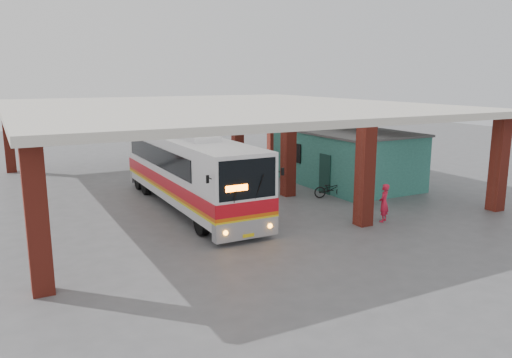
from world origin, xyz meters
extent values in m
plane|color=#515154|center=(0.00, 0.00, 0.00)|extent=(90.00, 90.00, 0.00)
cube|color=maroon|center=(3.00, -3.00, 2.17)|extent=(0.60, 0.60, 4.35)
cube|color=maroon|center=(3.00, 3.00, 2.17)|extent=(0.60, 0.60, 4.35)
cube|color=maroon|center=(3.00, 9.00, 2.17)|extent=(0.60, 0.60, 4.35)
cube|color=maroon|center=(-9.50, -4.00, 2.17)|extent=(0.60, 0.60, 4.35)
cube|color=maroon|center=(-9.50, 17.00, 2.17)|extent=(0.60, 0.60, 4.35)
cube|color=maroon|center=(10.00, -4.00, 2.17)|extent=(0.60, 0.60, 4.35)
cube|color=maroon|center=(10.00, 17.00, 2.17)|extent=(0.60, 0.60, 4.35)
cube|color=beige|center=(0.50, 6.50, 4.50)|extent=(21.00, 23.00, 0.30)
cube|color=#2B6C60|center=(7.50, 4.00, 1.50)|extent=(5.00, 8.00, 3.00)
cube|color=#515151|center=(7.50, 4.00, 3.05)|extent=(5.20, 8.20, 0.12)
cube|color=#13342D|center=(4.98, 2.50, 1.05)|extent=(0.08, 0.95, 2.10)
cube|color=black|center=(4.98, 5.50, 1.80)|extent=(0.08, 1.20, 1.00)
cube|color=black|center=(4.95, 5.50, 1.80)|extent=(0.04, 1.30, 1.10)
cube|color=silver|center=(-2.38, 3.16, 1.94)|extent=(2.55, 12.23, 2.85)
cube|color=silver|center=(-2.38, 2.14, 3.46)|extent=(1.22, 3.06, 0.25)
cube|color=#99999E|center=(-2.38, -2.77, 0.56)|extent=(2.57, 0.41, 0.71)
cube|color=red|center=(-2.38, 3.16, 1.38)|extent=(2.59, 12.23, 0.51)
cube|color=#D6570B|center=(-2.38, 3.16, 1.05)|extent=(2.59, 12.23, 0.13)
cube|color=yellow|center=(-2.38, 3.16, 0.94)|extent=(2.59, 12.23, 0.10)
cube|color=black|center=(-2.38, -2.92, 2.47)|extent=(2.30, 0.10, 1.48)
cube|color=black|center=(-3.66, 3.97, 2.45)|extent=(0.05, 9.17, 0.92)
cube|color=black|center=(-1.10, 3.97, 2.45)|extent=(0.05, 9.17, 0.92)
cube|color=#FF5905|center=(-2.83, -2.98, 2.19)|extent=(0.87, 0.05, 0.22)
sphere|color=orange|center=(-3.29, -2.99, 0.59)|extent=(0.18, 0.18, 0.18)
sphere|color=orange|center=(-1.46, -2.98, 0.59)|extent=(0.18, 0.18, 0.18)
cube|color=yellow|center=(-2.38, -3.00, 0.36)|extent=(0.46, 0.03, 0.12)
cylinder|color=black|center=(-3.47, -1.12, 0.51)|extent=(0.33, 1.02, 1.02)
cylinder|color=black|center=(-1.28, -1.12, 0.51)|extent=(0.33, 1.02, 1.02)
cylinder|color=black|center=(-3.47, 6.73, 0.51)|extent=(0.33, 1.02, 1.02)
cylinder|color=black|center=(-1.29, 6.73, 0.51)|extent=(0.33, 1.02, 1.02)
cylinder|color=black|center=(-3.47, 8.05, 0.51)|extent=(0.33, 1.02, 1.02)
cylinder|color=black|center=(-1.29, 8.05, 0.51)|extent=(0.33, 1.02, 1.02)
imported|color=black|center=(4.70, 1.56, 0.46)|extent=(1.86, 1.15, 0.92)
imported|color=red|center=(4.10, -3.01, 0.82)|extent=(0.72, 0.65, 1.65)
cube|color=red|center=(4.73, 8.55, 0.23)|extent=(0.48, 0.48, 0.06)
cube|color=red|center=(4.91, 8.57, 0.50)|extent=(0.11, 0.42, 0.60)
cylinder|color=black|center=(4.58, 8.35, 0.10)|extent=(0.03, 0.03, 0.20)
cylinder|color=black|center=(4.92, 8.40, 0.10)|extent=(0.03, 0.03, 0.20)
cylinder|color=black|center=(4.53, 8.69, 0.10)|extent=(0.03, 0.03, 0.20)
cylinder|color=black|center=(4.87, 8.74, 0.10)|extent=(0.03, 0.03, 0.20)
camera|label=1|loc=(-10.36, -18.66, 6.10)|focal=35.00mm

